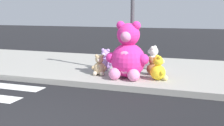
# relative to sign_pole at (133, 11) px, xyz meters

# --- Properties ---
(sidewalk) EXTENTS (28.00, 4.40, 0.15)m
(sidewalk) POSITION_rel_sign_pole_xyz_m (-1.00, 0.80, -1.77)
(sidewalk) COLOR #9E9B93
(sidewalk) RESTS_ON ground_plane
(sign_pole) EXTENTS (0.56, 0.11, 3.20)m
(sign_pole) POSITION_rel_sign_pole_xyz_m (0.00, 0.00, 0.00)
(sign_pole) COLOR #4C4C51
(sign_pole) RESTS_ON sidewalk
(plush_pink_large) EXTENTS (1.13, 0.98, 1.46)m
(plush_pink_large) POSITION_rel_sign_pole_xyz_m (0.05, -0.59, -1.11)
(plush_pink_large) COLOR #F22D93
(plush_pink_large) RESTS_ON sidewalk
(plush_brown) EXTENTS (0.36, 0.36, 0.50)m
(plush_brown) POSITION_rel_sign_pole_xyz_m (0.59, -0.03, -1.50)
(plush_brown) COLOR olive
(plush_brown) RESTS_ON sidewalk
(plush_lavender) EXTENTS (0.48, 0.44, 0.63)m
(plush_lavender) POSITION_rel_sign_pole_xyz_m (-0.86, 0.18, -1.45)
(plush_lavender) COLOR #B28CD8
(plush_lavender) RESTS_ON sidewalk
(plush_white) EXTENTS (0.49, 0.53, 0.70)m
(plush_white) POSITION_rel_sign_pole_xyz_m (0.43, 0.78, -1.42)
(plush_white) COLOR white
(plush_white) RESTS_ON sidewalk
(plush_tan) EXTENTS (0.42, 0.39, 0.56)m
(plush_tan) POSITION_rel_sign_pole_xyz_m (-0.77, -0.51, -1.48)
(plush_tan) COLOR tan
(plush_tan) RESTS_ON sidewalk
(plush_yellow) EXTENTS (0.45, 0.44, 0.63)m
(plush_yellow) POSITION_rel_sign_pole_xyz_m (0.85, -0.57, -1.45)
(plush_yellow) COLOR yellow
(plush_yellow) RESTS_ON sidewalk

